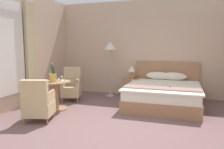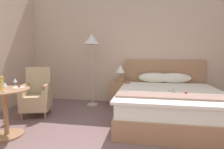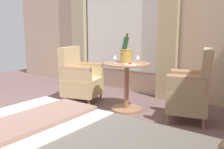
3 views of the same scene
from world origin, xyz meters
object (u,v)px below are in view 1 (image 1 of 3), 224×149
Objects in this scene: nightstand at (131,88)px; floor_lamp_brass at (110,49)px; bed at (163,94)px; armchair_facing_bed at (38,103)px; wine_glass_near_bucket at (58,79)px; side_table_round at (57,93)px; wine_glass_near_edge at (62,77)px; champagne_bucket at (53,76)px; snack_plate at (64,81)px; bedside_lamp at (132,71)px; armchair_by_window at (72,86)px.

nightstand is 0.34× the size of floor_lamp_brass.
bed is 3.27m from armchair_facing_bed.
armchair_facing_bed reaches higher than wine_glass_near_bucket.
wine_glass_near_edge is at bearing 83.08° from side_table_round.
side_table_round is at bearing -96.92° from wine_glass_near_edge.
bed is at bearing 26.46° from champagne_bucket.
wine_glass_near_edge reaches higher than snack_plate.
bedside_lamp reaches higher than nightstand.
floor_lamp_brass is at bearing 65.63° from champagne_bucket.
bedside_lamp is at bearing 31.11° from armchair_by_window.
floor_lamp_brass is at bearing 75.36° from armchair_facing_bed.
snack_plate is (-1.37, -1.80, -0.11)m from bedside_lamp.
wine_glass_near_edge is 0.15× the size of armchair_facing_bed.
bed is at bearing 40.94° from armchair_facing_bed.
champagne_bucket reaches higher than snack_plate.
bedside_lamp is 0.56× the size of side_table_round.
wine_glass_near_bucket is 1.19m from armchair_by_window.
wine_glass_near_edge is 0.15× the size of armchair_by_window.
armchair_by_window is at bearing -135.56° from floor_lamp_brass.
bedside_lamp is 0.23× the size of floor_lamp_brass.
bed reaches higher than bedside_lamp.
bedside_lamp is 2.26m from snack_plate.
snack_plate is at bearing -73.66° from armchair_by_window.
armchair_by_window is at bearing 106.34° from snack_plate.
bed is 5.41× the size of bedside_lamp.
side_table_round is 0.98m from armchair_by_window.
armchair_by_window reaches higher than side_table_round.
champagne_bucket is at bearing -128.01° from bedside_lamp.
champagne_bucket is (-1.57, -2.00, 0.57)m from nightstand.
side_table_round is 0.46m from wine_glass_near_edge.
bed is at bearing 25.91° from side_table_round.
wine_glass_near_edge reaches higher than side_table_round.
bed is 1.27m from nightstand.
nightstand is 3.32× the size of snack_plate.
side_table_round is 0.78× the size of armchair_facing_bed.
armchair_by_window is at bearing 99.93° from wine_glass_near_edge.
bedside_lamp is 2.28m from wine_glass_near_edge.
wine_glass_near_edge is at bearing -130.43° from nightstand.
side_table_round is at bearing -127.75° from nightstand.
wine_glass_near_bucket is at bearing -123.56° from nightstand.
bedside_lamp is 2.54m from champagne_bucket.
side_table_round is (-2.56, -1.24, 0.10)m from bed.
armchair_by_window reaches higher than wine_glass_near_edge.
wine_glass_near_bucket is at bearing -90.34° from snack_plate.
wine_glass_near_edge is (-1.48, -1.74, -0.02)m from bedside_lamp.
side_table_round is (-0.81, -1.87, -1.10)m from floor_lamp_brass.
bed is 12.28× the size of snack_plate.
snack_plate is at bearing -111.48° from floor_lamp_brass.
bedside_lamp reaches higher than snack_plate.
armchair_facing_bed is (0.20, -1.87, -0.03)m from armchair_by_window.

